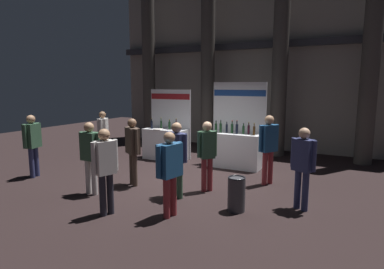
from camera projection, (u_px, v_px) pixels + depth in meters
ground_plane at (185, 181)px, 8.10m from camera, size 24.00×24.00×0.00m
hall_colonnade at (249, 57)px, 11.86m from camera, size 11.13×1.39×6.93m
exhibitor_booth_0 at (166, 141)px, 10.48m from camera, size 1.49×0.71×2.25m
exhibitor_booth_1 at (235, 146)px, 9.45m from camera, size 1.63×0.66×2.48m
trash_bin at (236, 194)px, 6.16m from camera, size 0.34×0.34×0.67m
visitor_0 at (103, 132)px, 9.97m from camera, size 0.41×0.49×1.59m
visitor_1 at (90, 152)px, 7.02m from camera, size 0.54×0.25×1.61m
visitor_2 at (133, 146)px, 7.67m from camera, size 0.53×0.42×1.62m
visitor_3 at (32, 140)px, 8.35m from camera, size 0.35×0.55×1.63m
visitor_4 at (105, 165)px, 5.90m from camera, size 0.32×0.50×1.62m
visitor_5 at (170, 166)px, 5.81m from camera, size 0.33×0.62×1.58m
visitor_6 at (177, 153)px, 6.81m from camera, size 0.56×0.34×1.63m
visitor_7 at (207, 151)px, 7.24m from camera, size 0.37×0.38×1.60m
visitor_8 at (268, 143)px, 7.73m from camera, size 0.41×0.52×1.69m
visitor_9 at (303, 162)px, 6.14m from camera, size 0.49×0.36×1.61m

